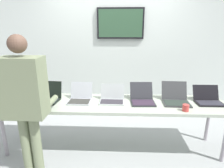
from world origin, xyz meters
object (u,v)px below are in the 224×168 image
workbench (113,105)px  coffee_mug (186,108)px  laptop_station_1 (80,97)px  laptop_station_4 (176,98)px  laptop_station_2 (112,98)px  person (25,98)px  equipment_box (20,90)px  laptop_station_5 (208,99)px  laptop_station_0 (48,96)px  laptop_station_3 (142,98)px

workbench → coffee_mug: size_ratio=37.64×
laptop_station_1 → laptop_station_4: size_ratio=0.85×
laptop_station_2 → person: (-0.90, -0.65, 0.23)m
equipment_box → laptop_station_4: bearing=-0.7°
laptop_station_5 → person: bearing=-163.4°
laptop_station_4 → person: 1.93m
person → coffee_mug: person is taller
coffee_mug → laptop_station_0: bearing=171.1°
laptop_station_4 → person: bearing=-159.7°
laptop_station_0 → laptop_station_3: (1.36, -0.00, -0.00)m
workbench → person: (-0.91, -0.62, 0.33)m
laptop_station_1 → laptop_station_2: laptop_station_1 is taller
workbench → person: 1.15m
laptop_station_5 → laptop_station_0: bearing=-179.9°
equipment_box → workbench: bearing=-3.0°
laptop_station_3 → laptop_station_1: bearing=-179.6°
person → laptop_station_0: bearing=92.3°
equipment_box → laptop_station_2: bearing=-1.6°
equipment_box → person: person is taller
equipment_box → coffee_mug: size_ratio=4.24×
laptop_station_5 → laptop_station_3: bearing=-179.6°
laptop_station_0 → laptop_station_1: size_ratio=1.10×
equipment_box → laptop_station_1: bearing=-2.2°
laptop_station_5 → laptop_station_4: bearing=-179.3°
equipment_box → laptop_station_3: size_ratio=0.90×
laptop_station_0 → equipment_box: bearing=176.4°
workbench → laptop_station_4: size_ratio=8.10×
laptop_station_1 → laptop_station_4: bearing=0.3°
laptop_station_2 → laptop_station_0: bearing=179.3°
equipment_box → laptop_station_3: 1.79m
laptop_station_1 → laptop_station_5: size_ratio=0.93×
laptop_station_2 → coffee_mug: laptop_station_2 is taller
workbench → laptop_station_0: 0.95m
workbench → laptop_station_3: laptop_station_3 is taller
workbench → equipment_box: equipment_box is taller
equipment_box → laptop_station_5: size_ratio=1.00×
laptop_station_0 → laptop_station_2: (0.93, -0.01, -0.01)m
laptop_station_3 → equipment_box: bearing=179.1°
workbench → laptop_station_0: size_ratio=8.60×
laptop_station_4 → laptop_station_2: bearing=-179.3°
laptop_station_1 → laptop_station_3: (0.89, 0.01, -0.00)m
laptop_station_2 → laptop_station_5: bearing=0.7°
workbench → coffee_mug: (0.93, -0.25, 0.09)m
laptop_station_0 → laptop_station_1: 0.47m
laptop_station_1 → coffee_mug: (1.40, -0.29, -0.01)m
laptop_station_1 → laptop_station_3: 0.89m
laptop_station_5 → coffee_mug: (-0.41, -0.30, -0.01)m
person → coffee_mug: 1.90m
laptop_station_0 → laptop_station_4: 1.83m
laptop_station_0 → laptop_station_2: 0.93m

